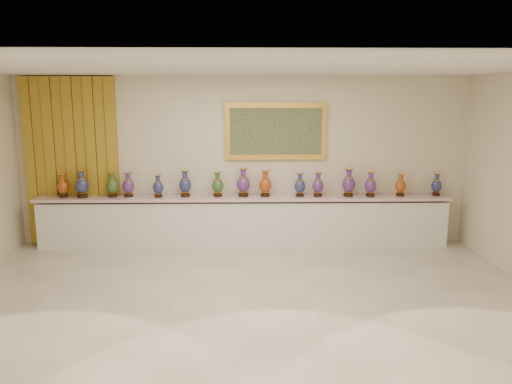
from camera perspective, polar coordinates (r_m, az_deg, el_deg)
ground at (r=6.90m, az=-1.46°, el=-11.62°), size 8.00×8.00×0.00m
room at (r=9.22m, az=-16.91°, el=3.84°), size 8.00×8.00×8.00m
counter at (r=8.92m, az=-1.42°, el=-3.43°), size 7.28×0.48×0.90m
vase_0 at (r=9.34m, az=-21.19°, el=0.57°), size 0.24×0.24×0.42m
vase_1 at (r=9.19m, az=-19.27°, el=0.74°), size 0.28×0.28×0.49m
vase_2 at (r=9.09m, az=-16.08°, el=0.67°), size 0.22×0.22×0.44m
vase_3 at (r=9.03m, az=-14.37°, el=0.69°), size 0.24×0.24×0.44m
vase_4 at (r=8.88m, az=-11.12°, el=0.55°), size 0.22×0.22×0.40m
vase_5 at (r=8.85m, az=-8.10°, el=0.82°), size 0.26×0.26×0.47m
vase_6 at (r=8.80m, az=-4.40°, el=0.75°), size 0.24×0.24×0.44m
vase_7 at (r=8.78m, az=-1.46°, el=0.94°), size 0.24×0.24×0.50m
vase_8 at (r=8.77m, az=1.08°, el=0.82°), size 0.27×0.27×0.47m
vase_9 at (r=8.82m, az=5.04°, el=0.70°), size 0.22×0.22×0.42m
vase_10 at (r=8.85m, az=7.10°, el=0.73°), size 0.26×0.26×0.43m
vase_11 at (r=8.93m, az=10.54°, el=0.91°), size 0.28×0.28×0.50m
vase_12 at (r=9.00m, az=12.95°, el=0.75°), size 0.27×0.27×0.45m
vase_13 at (r=9.19m, az=16.19°, el=0.68°), size 0.25×0.25×0.40m
vase_14 at (r=9.43m, az=19.92°, el=0.71°), size 0.25×0.25×0.41m
label_card at (r=8.90m, az=-14.08°, el=-0.71°), size 0.10×0.06×0.00m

